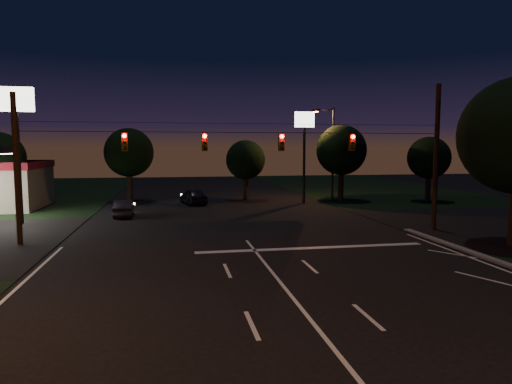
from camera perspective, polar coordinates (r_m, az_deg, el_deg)
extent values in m
plane|color=black|center=(12.49, 9.80, -18.88)|extent=(140.00, 140.00, 0.00)
cube|color=silver|center=(23.79, 7.00, -6.95)|extent=(12.00, 0.50, 0.01)
cylinder|color=black|center=(30.66, 21.28, -4.47)|extent=(0.30, 0.30, 9.00)
cylinder|color=black|center=(27.35, -27.37, -5.90)|extent=(0.28, 0.28, 8.00)
cylinder|color=black|center=(25.97, -1.57, 7.46)|extent=(24.00, 0.03, 0.03)
cylinder|color=black|center=(25.99, -1.57, 8.56)|extent=(24.00, 0.02, 0.02)
cube|color=#3F3307|center=(25.76, -16.08, 6.03)|extent=(0.32, 0.26, 1.00)
sphere|color=#FF0705|center=(25.61, -16.14, 6.77)|extent=(0.22, 0.22, 0.22)
sphere|color=black|center=(25.61, -16.12, 6.04)|extent=(0.20, 0.20, 0.20)
sphere|color=black|center=(25.60, -16.10, 5.30)|extent=(0.20, 0.20, 0.20)
cube|color=#3F3307|center=(25.71, -6.45, 6.22)|extent=(0.32, 0.26, 1.00)
sphere|color=#FF0705|center=(25.55, -6.43, 6.96)|extent=(0.22, 0.22, 0.22)
sphere|color=black|center=(25.55, -6.42, 6.22)|extent=(0.20, 0.20, 0.20)
sphere|color=black|center=(25.55, -6.41, 5.48)|extent=(0.20, 0.20, 0.20)
cube|color=#3F3307|center=(26.38, 3.19, 6.23)|extent=(0.32, 0.26, 1.00)
sphere|color=#FF0705|center=(26.23, 3.27, 6.95)|extent=(0.22, 0.22, 0.22)
sphere|color=black|center=(26.23, 3.27, 6.23)|extent=(0.20, 0.20, 0.20)
sphere|color=black|center=(26.23, 3.26, 5.51)|extent=(0.20, 0.20, 0.20)
cube|color=#3F3307|center=(27.71, 11.91, 6.08)|extent=(0.32, 0.26, 1.00)
sphere|color=#FF0705|center=(27.57, 12.05, 6.77)|extent=(0.22, 0.22, 0.22)
sphere|color=black|center=(27.56, 12.04, 6.08)|extent=(0.20, 0.20, 0.20)
sphere|color=black|center=(27.56, 12.02, 5.40)|extent=(0.20, 0.20, 0.20)
cylinder|color=black|center=(34.17, -27.47, 2.61)|extent=(0.24, 0.24, 7.50)
cube|color=white|center=(34.28, -27.81, 10.22)|extent=(2.20, 0.30, 1.60)
cylinder|color=black|center=(42.41, 6.03, 3.33)|extent=(0.24, 0.24, 7.00)
cube|color=white|center=(42.45, 6.08, 9.00)|extent=(1.80, 0.30, 1.40)
cylinder|color=black|center=(45.38, 9.58, 4.69)|extent=(0.20, 0.20, 9.00)
cylinder|color=black|center=(45.22, 8.58, 10.16)|extent=(1.80, 0.12, 0.12)
cube|color=black|center=(44.93, 7.47, 10.07)|extent=(0.60, 0.35, 0.22)
cube|color=orange|center=(44.92, 7.47, 9.92)|extent=(0.45, 0.25, 0.04)
sphere|color=black|center=(26.92, 28.64, 5.91)|extent=(4.20, 4.20, 4.20)
cylinder|color=black|center=(43.14, -29.32, 0.02)|extent=(0.49, 0.49, 3.00)
sphere|color=black|center=(43.16, -28.83, 3.63)|extent=(3.15, 3.15, 3.15)
cylinder|color=black|center=(44.96, -15.50, 0.89)|extent=(0.52, 0.52, 3.25)
sphere|color=black|center=(44.82, -15.60, 4.78)|extent=(4.60, 4.60, 4.60)
sphere|color=black|center=(45.13, -14.98, 4.63)|extent=(3.45, 3.45, 3.45)
sphere|color=black|center=(45.10, -16.16, 4.64)|extent=(3.22, 3.22, 3.22)
cylinder|color=black|center=(44.36, -1.31, 0.71)|extent=(0.47, 0.47, 2.75)
sphere|color=black|center=(44.22, -1.32, 4.05)|extent=(3.80, 3.80, 3.80)
sphere|color=black|center=(44.56, -0.89, 3.91)|extent=(2.85, 2.85, 2.85)
sphere|color=black|center=(44.35, -1.84, 3.94)|extent=(2.66, 2.66, 2.66)
cylinder|color=black|center=(44.75, 10.56, 1.07)|extent=(0.53, 0.53, 3.40)
sphere|color=black|center=(44.61, 10.63, 5.17)|extent=(4.80, 4.80, 4.80)
sphere|color=black|center=(45.12, 11.03, 4.98)|extent=(3.60, 3.60, 3.60)
sphere|color=black|center=(44.67, 9.94, 5.04)|extent=(3.36, 3.36, 3.36)
cylinder|color=black|center=(46.49, 20.69, 0.66)|extent=(0.48, 0.48, 2.90)
sphere|color=black|center=(46.35, 20.81, 4.02)|extent=(4.00, 4.00, 4.00)
sphere|color=black|center=(46.82, 21.03, 3.88)|extent=(3.00, 3.00, 3.00)
sphere|color=black|center=(46.32, 20.25, 3.93)|extent=(2.80, 2.80, 2.80)
imported|color=black|center=(41.81, -7.82, -0.54)|extent=(2.64, 4.52, 1.45)
imported|color=black|center=(35.43, -16.19, -1.99)|extent=(1.37, 3.76, 1.23)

